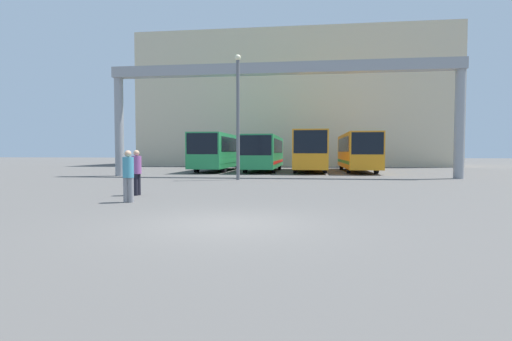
{
  "coord_description": "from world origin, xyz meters",
  "views": [
    {
      "loc": [
        1.83,
        -8.94,
        1.66
      ],
      "look_at": [
        -1.92,
        19.74,
        0.3
      ],
      "focal_mm": 28.0,
      "sensor_mm": 36.0,
      "label": 1
    }
  ],
  "objects_px": {
    "bus_slot_2": "(310,149)",
    "pedestrian_mid_left": "(137,171)",
    "bus_slot_1": "(264,151)",
    "pedestrian_near_left": "(128,175)",
    "lamp_post": "(238,112)",
    "bus_slot_0": "(219,150)",
    "bus_slot_3": "(357,150)"
  },
  "relations": [
    {
      "from": "bus_slot_1",
      "to": "lamp_post",
      "type": "relative_size",
      "value": 1.54
    },
    {
      "from": "bus_slot_0",
      "to": "bus_slot_3",
      "type": "relative_size",
      "value": 0.96
    },
    {
      "from": "bus_slot_1",
      "to": "bus_slot_3",
      "type": "bearing_deg",
      "value": 1.09
    },
    {
      "from": "bus_slot_1",
      "to": "pedestrian_mid_left",
      "type": "bearing_deg",
      "value": -97.6
    },
    {
      "from": "pedestrian_near_left",
      "to": "lamp_post",
      "type": "distance_m",
      "value": 11.44
    },
    {
      "from": "bus_slot_0",
      "to": "pedestrian_near_left",
      "type": "relative_size",
      "value": 6.53
    },
    {
      "from": "pedestrian_mid_left",
      "to": "bus_slot_2",
      "type": "bearing_deg",
      "value": -5.85
    },
    {
      "from": "bus_slot_1",
      "to": "pedestrian_near_left",
      "type": "bearing_deg",
      "value": -95.29
    },
    {
      "from": "bus_slot_0",
      "to": "pedestrian_near_left",
      "type": "distance_m",
      "value": 21.96
    },
    {
      "from": "lamp_post",
      "to": "pedestrian_near_left",
      "type": "bearing_deg",
      "value": -99.03
    },
    {
      "from": "pedestrian_mid_left",
      "to": "lamp_post",
      "type": "xyz_separation_m",
      "value": [
        2.35,
        8.83,
        3.11
      ]
    },
    {
      "from": "bus_slot_3",
      "to": "lamp_post",
      "type": "distance_m",
      "value": 14.09
    },
    {
      "from": "bus_slot_3",
      "to": "bus_slot_2",
      "type": "bearing_deg",
      "value": -170.53
    },
    {
      "from": "pedestrian_mid_left",
      "to": "bus_slot_3",
      "type": "bearing_deg",
      "value": -14.83
    },
    {
      "from": "bus_slot_0",
      "to": "lamp_post",
      "type": "xyz_separation_m",
      "value": [
        3.66,
        -10.99,
        2.22
      ]
    },
    {
      "from": "bus_slot_0",
      "to": "pedestrian_mid_left",
      "type": "relative_size",
      "value": 6.46
    },
    {
      "from": "pedestrian_mid_left",
      "to": "pedestrian_near_left",
      "type": "bearing_deg",
      "value": -149.96
    },
    {
      "from": "bus_slot_2",
      "to": "pedestrian_mid_left",
      "type": "height_order",
      "value": "bus_slot_2"
    },
    {
      "from": "bus_slot_2",
      "to": "lamp_post",
      "type": "xyz_separation_m",
      "value": [
        -4.27,
        -10.56,
        2.13
      ]
    },
    {
      "from": "bus_slot_2",
      "to": "pedestrian_mid_left",
      "type": "distance_m",
      "value": 20.51
    },
    {
      "from": "bus_slot_3",
      "to": "pedestrian_near_left",
      "type": "bearing_deg",
      "value": -114.26
    },
    {
      "from": "bus_slot_0",
      "to": "bus_slot_3",
      "type": "xyz_separation_m",
      "value": [
        11.89,
        0.23,
        -0.01
      ]
    },
    {
      "from": "bus_slot_0",
      "to": "bus_slot_1",
      "type": "bearing_deg",
      "value": 1.19
    },
    {
      "from": "pedestrian_near_left",
      "to": "lamp_post",
      "type": "relative_size",
      "value": 0.23
    },
    {
      "from": "bus_slot_2",
      "to": "pedestrian_near_left",
      "type": "relative_size",
      "value": 6.03
    },
    {
      "from": "pedestrian_near_left",
      "to": "pedestrian_mid_left",
      "type": "bearing_deg",
      "value": -72.8
    },
    {
      "from": "lamp_post",
      "to": "bus_slot_1",
      "type": "bearing_deg",
      "value": 88.43
    },
    {
      "from": "pedestrian_mid_left",
      "to": "lamp_post",
      "type": "distance_m",
      "value": 9.65
    },
    {
      "from": "bus_slot_2",
      "to": "pedestrian_mid_left",
      "type": "relative_size",
      "value": 5.96
    },
    {
      "from": "pedestrian_mid_left",
      "to": "pedestrian_near_left",
      "type": "height_order",
      "value": "pedestrian_mid_left"
    },
    {
      "from": "pedestrian_mid_left",
      "to": "pedestrian_near_left",
      "type": "distance_m",
      "value": 2.14
    },
    {
      "from": "bus_slot_2",
      "to": "pedestrian_mid_left",
      "type": "bearing_deg",
      "value": -108.85
    }
  ]
}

